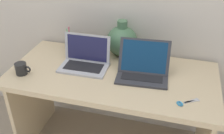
# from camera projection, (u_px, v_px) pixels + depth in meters

# --- Properties ---
(desk) EXTENTS (1.46, 0.70, 0.75)m
(desk) POSITION_uv_depth(u_px,v_px,m) (112.00, 92.00, 1.94)
(desk) COLOR #D1B78C
(desk) RESTS_ON ground
(laptop_left) EXTENTS (0.35, 0.22, 0.22)m
(laptop_left) POSITION_uv_depth(u_px,v_px,m) (85.00, 58.00, 1.91)
(laptop_left) COLOR #B2B2B7
(laptop_left) RESTS_ON desk
(laptop_right) EXTENTS (0.37, 0.28, 0.23)m
(laptop_right) POSITION_uv_depth(u_px,v_px,m) (143.00, 67.00, 1.80)
(laptop_right) COLOR #333338
(laptop_right) RESTS_ON desk
(green_vase) EXTENTS (0.24, 0.24, 0.28)m
(green_vase) POSITION_uv_depth(u_px,v_px,m) (122.00, 41.00, 2.03)
(green_vase) COLOR #47704C
(green_vase) RESTS_ON desk
(coffee_mug) EXTENTS (0.12, 0.08, 0.08)m
(coffee_mug) POSITION_uv_depth(u_px,v_px,m) (21.00, 69.00, 1.83)
(coffee_mug) COLOR black
(coffee_mug) RESTS_ON desk
(pen_cup) EXTENTS (0.07, 0.07, 0.19)m
(pen_cup) POSITION_uv_depth(u_px,v_px,m) (70.00, 42.00, 2.15)
(pen_cup) COLOR black
(pen_cup) RESTS_ON desk
(scissors) EXTENTS (0.13, 0.11, 0.01)m
(scissors) POSITION_uv_depth(u_px,v_px,m) (184.00, 103.00, 1.57)
(scissors) COLOR #B7B7BC
(scissors) RESTS_ON desk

